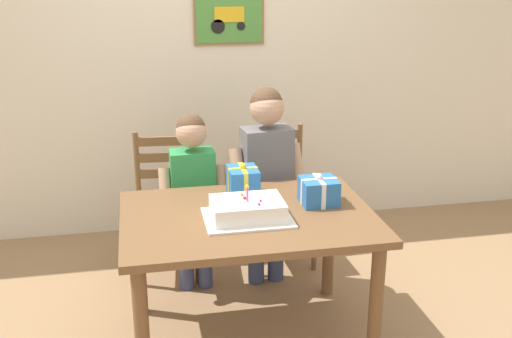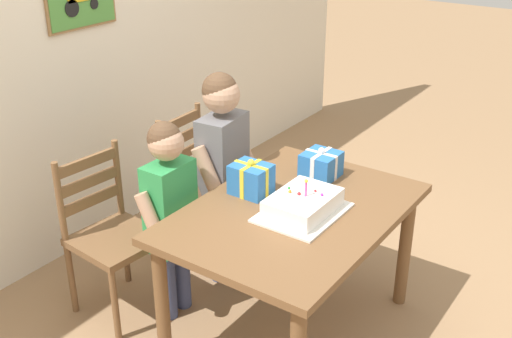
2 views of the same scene
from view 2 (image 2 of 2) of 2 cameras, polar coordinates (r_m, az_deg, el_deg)
ground_plane at (r=3.52m, az=3.14°, el=-14.33°), size 20.00×20.00×0.00m
back_wall at (r=3.94m, az=-17.42°, el=10.32°), size 6.40×0.11×2.60m
dining_table at (r=3.15m, az=3.41°, el=-5.29°), size 1.30×0.92×0.74m
birthday_cake at (r=3.04m, az=4.28°, el=-3.26°), size 0.44×0.34×0.19m
gift_box_red_large at (r=3.21m, az=-0.45°, el=-0.92°), size 0.17×0.20×0.19m
gift_box_beside_cake at (r=3.41m, az=5.92°, el=0.38°), size 0.20×0.19×0.17m
chair_left at (r=3.51m, az=-13.00°, el=-5.81°), size 0.46×0.46×0.92m
chair_right at (r=3.98m, az=-5.09°, el=-1.32°), size 0.44×0.44×0.92m
child_older at (r=3.57m, az=-3.01°, el=1.00°), size 0.48×0.28×1.28m
child_younger at (r=3.29m, az=-7.81°, el=-3.04°), size 0.41×0.23×1.14m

